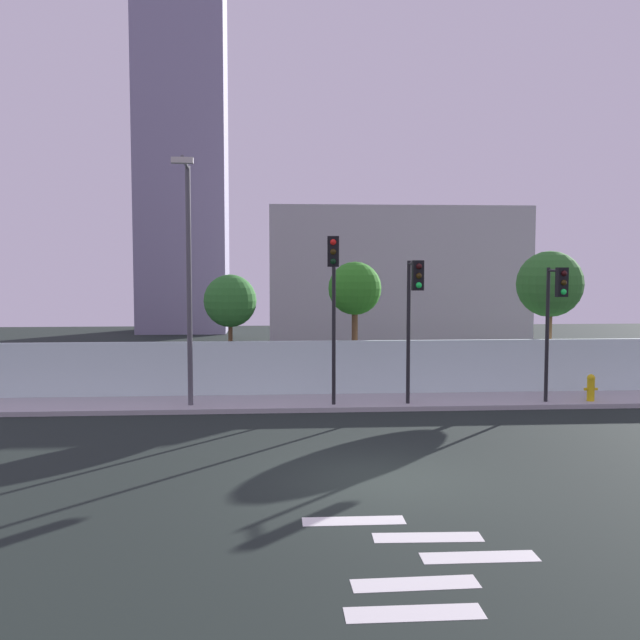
{
  "coord_description": "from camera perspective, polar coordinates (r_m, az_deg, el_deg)",
  "views": [
    {
      "loc": [
        -2.26,
        -14.61,
        4.43
      ],
      "look_at": [
        -0.79,
        6.5,
        2.88
      ],
      "focal_mm": 40.37,
      "sensor_mm": 36.0,
      "label": 1
    }
  ],
  "objects": [
    {
      "name": "ground_plane",
      "position": [
        15.44,
        4.72,
        -12.5
      ],
      "size": [
        80.0,
        80.0,
        0.0
      ],
      "primitive_type": "plane",
      "color": "black"
    },
    {
      "name": "sidewalk",
      "position": [
        23.34,
        1.66,
        -6.56
      ],
      "size": [
        36.0,
        2.4,
        0.15
      ],
      "primitive_type": "cube",
      "color": "#A9A9A9",
      "rests_on": "ground"
    },
    {
      "name": "perimeter_wall",
      "position": [
        24.45,
        1.37,
        -3.75
      ],
      "size": [
        36.0,
        0.18,
        1.8
      ],
      "primitive_type": "cube",
      "color": "silver",
      "rests_on": "sidewalk"
    },
    {
      "name": "crosswalk_marking",
      "position": [
        11.62,
        7.65,
        -18.25
      ],
      "size": [
        3.54,
        3.85,
        0.01
      ],
      "color": "silver",
      "rests_on": "ground"
    },
    {
      "name": "traffic_light_left",
      "position": [
        22.12,
        7.42,
        1.55
      ],
      "size": [
        0.36,
        1.17,
        4.49
      ],
      "color": "black",
      "rests_on": "sidewalk"
    },
    {
      "name": "traffic_light_center",
      "position": [
        23.46,
        18.16,
        1.16
      ],
      "size": [
        0.36,
        1.07,
        4.28
      ],
      "color": "black",
      "rests_on": "sidewalk"
    },
    {
      "name": "traffic_light_right",
      "position": [
        21.72,
        1.08,
        2.81
      ],
      "size": [
        0.36,
        1.29,
        5.2
      ],
      "color": "black",
      "rests_on": "sidewalk"
    },
    {
      "name": "street_lamp_curbside",
      "position": [
        22.19,
        -10.41,
        4.35
      ],
      "size": [
        0.61,
        2.38,
        7.36
      ],
      "color": "#4C4C51",
      "rests_on": "sidewalk"
    },
    {
      "name": "fire_hydrant",
      "position": [
        24.71,
        20.68,
        -4.96
      ],
      "size": [
        0.44,
        0.26,
        0.87
      ],
      "color": "gold",
      "rests_on": "sidewalk"
    },
    {
      "name": "roadside_tree_leftmost",
      "position": [
        25.13,
        -7.14,
        1.48
      ],
      "size": [
        1.83,
        1.83,
        4.19
      ],
      "color": "brown",
      "rests_on": "ground"
    },
    {
      "name": "roadside_tree_midleft",
      "position": [
        25.25,
        2.78,
        2.42
      ],
      "size": [
        1.87,
        1.87,
        4.63
      ],
      "color": "brown",
      "rests_on": "ground"
    },
    {
      "name": "roadside_tree_midright",
      "position": [
        26.98,
        17.76,
        2.68
      ],
      "size": [
        2.36,
        2.36,
        5.02
      ],
      "color": "brown",
      "rests_on": "ground"
    },
    {
      "name": "low_building_distant",
      "position": [
        38.67,
        5.84,
        3.16
      ],
      "size": [
        13.21,
        6.0,
        7.49
      ],
      "primitive_type": "cube",
      "color": "#A6A6A6",
      "rests_on": "ground"
    },
    {
      "name": "tower_on_skyline",
      "position": [
        51.22,
        -10.88,
        14.06
      ],
      "size": [
        5.95,
        5.0,
        26.53
      ],
      "primitive_type": "cube",
      "color": "gray",
      "rests_on": "ground"
    }
  ]
}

